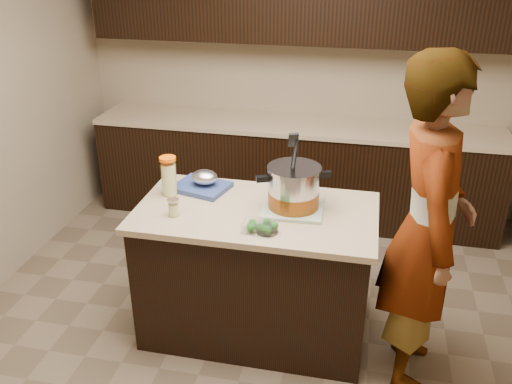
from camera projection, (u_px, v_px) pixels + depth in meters
ground_plane at (256, 327)px, 3.67m from camera, size 4.00×4.00×0.00m
room_shell at (256, 76)px, 2.93m from camera, size 4.04×4.04×2.72m
back_cabinets at (297, 117)px, 4.80m from camera, size 3.60×0.63×2.33m
island at (256, 272)px, 3.47m from camera, size 1.46×0.81×0.90m
dish_towel at (293, 207)px, 3.29m from camera, size 0.38×0.38×0.02m
stock_pot at (294, 190)px, 3.24m from camera, size 0.44×0.42×0.46m
lemonade_pitcher at (169, 177)px, 3.42m from camera, size 0.13×0.13×0.25m
mason_jar at (174, 208)px, 3.20m from camera, size 0.08×0.08×0.11m
broccoli_tub_left at (281, 205)px, 3.28m from camera, size 0.12×0.12×0.05m
broccoli_tub_right at (267, 228)px, 3.03m from camera, size 0.13×0.13×0.06m
broccoli_tub_rect at (258, 227)px, 3.04m from camera, size 0.17×0.13×0.06m
blue_tray at (203, 183)px, 3.52m from camera, size 0.39×0.34×0.13m
person at (427, 231)px, 2.91m from camera, size 0.48×0.72×1.94m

